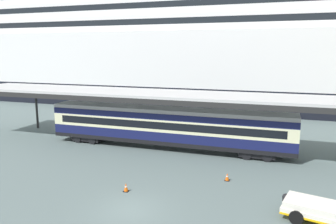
{
  "coord_description": "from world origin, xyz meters",
  "views": [
    {
      "loc": [
        8.37,
        -17.36,
        9.7
      ],
      "look_at": [
        -0.62,
        9.25,
        4.5
      ],
      "focal_mm": 35.55,
      "sensor_mm": 36.0,
      "label": 1
    }
  ],
  "objects": [
    {
      "name": "train_carriage",
      "position": [
        -2.05,
        13.2,
        2.31
      ],
      "size": [
        24.55,
        2.81,
        4.11
      ],
      "color": "black",
      "rests_on": "ground"
    },
    {
      "name": "ground_plane",
      "position": [
        0.0,
        0.0,
        0.0
      ],
      "size": [
        400.0,
        400.0,
        0.0
      ],
      "primitive_type": "plane",
      "color": "slate"
    },
    {
      "name": "traffic_cone_near",
      "position": [
        5.0,
        6.63,
        0.3
      ],
      "size": [
        0.36,
        0.36,
        0.61
      ],
      "color": "black",
      "rests_on": "ground"
    },
    {
      "name": "traffic_cone_mid",
      "position": [
        -1.4,
        2.39,
        0.31
      ],
      "size": [
        0.36,
        0.36,
        0.63
      ],
      "color": "black",
      "rests_on": "ground"
    },
    {
      "name": "cruise_ship",
      "position": [
        -8.07,
        44.22,
        11.98
      ],
      "size": [
        143.27,
        22.79,
        36.28
      ],
      "color": "black",
      "rests_on": "ground"
    },
    {
      "name": "platform_canopy",
      "position": [
        -2.05,
        13.61,
        5.35
      ],
      "size": [
        46.17,
        6.17,
        5.57
      ],
      "color": "beige",
      "rests_on": "ground"
    },
    {
      "name": "quay_bollard",
      "position": [
        9.15,
        3.3,
        0.52
      ],
      "size": [
        0.48,
        0.48,
        0.96
      ],
      "color": "black",
      "rests_on": "ground"
    }
  ]
}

